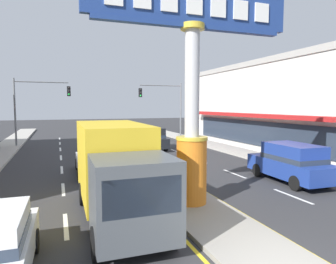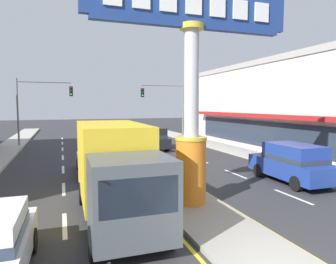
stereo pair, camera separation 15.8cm
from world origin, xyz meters
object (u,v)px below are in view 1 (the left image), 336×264
object	(u,v)px
district_sign	(192,87)
box_truck_near_right_lane	(116,167)
suv_far_left_oncoming	(151,138)
sedan_near_left_lane	(93,159)
traffic_light_left_side	(36,100)
traffic_light_right_side	(166,101)
storefront_right	(293,106)
suv_mid_left_lane	(291,162)

from	to	relation	value
district_sign	box_truck_near_right_lane	size ratio (longest dim) A/B	1.15
box_truck_near_right_lane	suv_far_left_oncoming	size ratio (longest dim) A/B	1.50
sedan_near_left_lane	traffic_light_left_side	bearing A→B (deg)	105.47
traffic_light_left_side	traffic_light_right_side	size ratio (longest dim) A/B	1.00
storefront_right	traffic_light_left_side	distance (m)	23.20
box_truck_near_right_lane	sedan_near_left_lane	distance (m)	7.04
district_sign	box_truck_near_right_lane	distance (m)	3.94
traffic_light_left_side	sedan_near_left_lane	xyz separation A→B (m)	(3.59, -12.96, -3.46)
district_sign	box_truck_near_right_lane	world-z (taller)	district_sign
storefront_right	traffic_light_left_side	xyz separation A→B (m)	(-21.59, 8.46, 0.50)
suv_far_left_oncoming	traffic_light_right_side	bearing A→B (deg)	60.06
sedan_near_left_lane	box_truck_near_right_lane	bearing A→B (deg)	-89.84
sedan_near_left_lane	suv_mid_left_lane	world-z (taller)	suv_mid_left_lane
suv_mid_left_lane	sedan_near_left_lane	bearing A→B (deg)	149.08
traffic_light_left_side	sedan_near_left_lane	bearing A→B (deg)	-74.53
traffic_light_left_side	box_truck_near_right_lane	bearing A→B (deg)	-79.75
suv_far_left_oncoming	traffic_light_left_side	bearing A→B (deg)	149.67
district_sign	traffic_light_left_side	distance (m)	20.94
storefront_right	traffic_light_right_side	distance (m)	12.78
traffic_light_left_side	suv_mid_left_lane	distance (m)	22.44
suv_far_left_oncoming	sedan_near_left_lane	bearing A→B (deg)	-126.82
box_truck_near_right_lane	suv_far_left_oncoming	world-z (taller)	box_truck_near_right_lane
traffic_light_right_side	district_sign	bearing A→B (deg)	-107.17
traffic_light_left_side	sedan_near_left_lane	distance (m)	13.88
suv_far_left_oncoming	storefront_right	bearing A→B (deg)	-13.91
sedan_near_left_lane	suv_far_left_oncoming	size ratio (longest dim) A/B	0.94
sedan_near_left_lane	suv_far_left_oncoming	bearing A→B (deg)	53.18
suv_mid_left_lane	suv_far_left_oncoming	distance (m)	13.33
district_sign	suv_far_left_oncoming	size ratio (longest dim) A/B	1.72
traffic_light_left_side	traffic_light_right_side	distance (m)	12.85
district_sign	box_truck_near_right_lane	xyz separation A→B (m)	(-2.81, -0.01, -2.76)
suv_mid_left_lane	suv_far_left_oncoming	xyz separation A→B (m)	(-3.30, 12.91, 0.00)
storefront_right	suv_far_left_oncoming	size ratio (longest dim) A/B	4.63
sedan_near_left_lane	traffic_light_right_side	bearing A→B (deg)	56.16
box_truck_near_right_lane	district_sign	bearing A→B (deg)	0.17
suv_far_left_oncoming	box_truck_near_right_lane	bearing A→B (deg)	-111.19
storefront_right	traffic_light_right_side	world-z (taller)	storefront_right
district_sign	suv_mid_left_lane	world-z (taller)	district_sign
district_sign	box_truck_near_right_lane	bearing A→B (deg)	-179.83
traffic_light_right_side	suv_far_left_oncoming	xyz separation A→B (m)	(-3.59, -6.23, -3.26)
storefront_right	box_truck_near_right_lane	xyz separation A→B (m)	(-17.99, -11.47, -2.06)
sedan_near_left_lane	suv_far_left_oncoming	world-z (taller)	suv_far_left_oncoming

